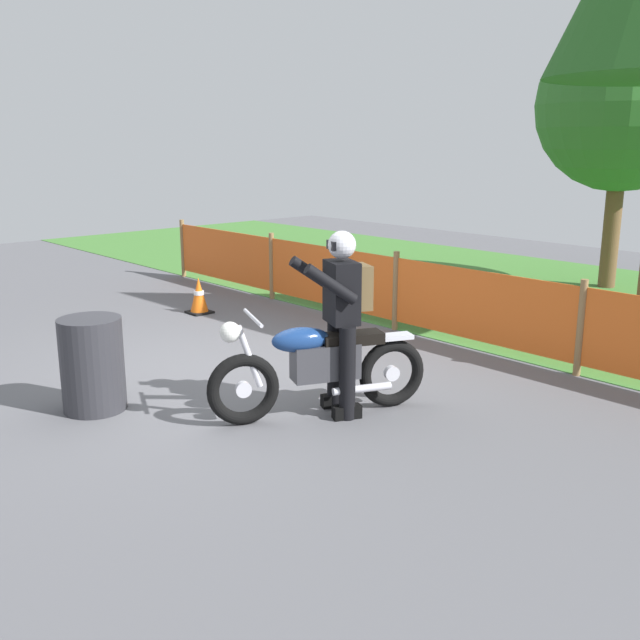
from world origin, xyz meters
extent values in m
cube|color=#5B5B60|center=(0.00, 0.00, -0.01)|extent=(24.00, 24.00, 0.02)
cube|color=#427A33|center=(0.00, 6.19, 0.01)|extent=(24.00, 6.75, 0.01)
cylinder|color=olive|center=(-5.24, 2.82, 0.53)|extent=(0.08, 0.08, 1.05)
cylinder|color=olive|center=(-2.62, 2.82, 0.53)|extent=(0.08, 0.08, 1.05)
cylinder|color=olive|center=(0.00, 2.82, 0.53)|extent=(0.08, 0.08, 1.05)
cylinder|color=olive|center=(2.62, 2.82, 0.53)|extent=(0.08, 0.08, 1.05)
cube|color=orange|center=(-3.93, 2.82, 0.54)|extent=(2.54, 0.02, 0.85)
cube|color=orange|center=(-1.31, 2.82, 0.54)|extent=(2.54, 0.02, 0.85)
cube|color=orange|center=(1.31, 2.82, 0.54)|extent=(2.54, 0.02, 0.85)
cylinder|color=brown|center=(0.52, 7.65, 1.02)|extent=(0.28, 0.28, 2.04)
sphere|color=#33702D|center=(0.52, 7.65, 3.01)|extent=(2.79, 2.79, 2.79)
torus|color=black|center=(1.33, -0.65, 0.33)|extent=(0.36, 0.64, 0.65)
cylinder|color=silver|center=(1.33, -0.65, 0.33)|extent=(0.11, 0.16, 0.14)
torus|color=black|center=(1.90, 0.65, 0.33)|extent=(0.36, 0.64, 0.65)
cylinder|color=silver|center=(1.90, 0.65, 0.33)|extent=(0.11, 0.16, 0.14)
cube|color=#38383D|center=(1.64, 0.05, 0.51)|extent=(0.47, 0.66, 0.33)
ellipsoid|color=navy|center=(1.54, -0.17, 0.73)|extent=(0.44, 0.58, 0.22)
cube|color=black|center=(1.74, 0.28, 0.70)|extent=(0.43, 0.61, 0.10)
cube|color=silver|center=(1.90, 0.65, 0.68)|extent=(0.30, 0.40, 0.04)
cylinder|color=silver|center=(1.35, -0.60, 0.62)|extent=(0.15, 0.24, 0.58)
sphere|color=white|center=(1.29, -0.75, 0.86)|extent=(0.24, 0.24, 0.18)
cylinder|color=silver|center=(1.37, -0.56, 0.97)|extent=(0.57, 0.28, 0.03)
cylinder|color=silver|center=(1.89, 0.27, 0.26)|extent=(0.29, 0.54, 0.07)
cylinder|color=black|center=(1.84, 0.12, 0.43)|extent=(0.20, 0.20, 0.86)
cube|color=black|center=(1.84, 0.12, 0.06)|extent=(0.20, 0.28, 0.12)
cylinder|color=black|center=(1.55, 0.25, 0.43)|extent=(0.20, 0.20, 0.86)
cube|color=black|center=(1.55, 0.25, 0.06)|extent=(0.20, 0.28, 0.12)
cube|color=black|center=(1.70, 0.19, 1.14)|extent=(0.43, 0.36, 0.56)
cylinder|color=black|center=(1.83, -0.07, 1.26)|extent=(0.29, 0.48, 0.38)
cylinder|color=black|center=(1.42, 0.11, 1.26)|extent=(0.29, 0.48, 0.38)
sphere|color=silver|center=(1.70, 0.19, 1.56)|extent=(0.33, 0.33, 0.25)
cube|color=black|center=(1.66, 0.10, 1.56)|extent=(0.18, 0.10, 0.08)
cube|color=brown|center=(1.77, 0.34, 1.18)|extent=(0.32, 0.26, 0.40)
cube|color=black|center=(-2.56, 1.41, 0.01)|extent=(0.32, 0.32, 0.03)
cone|color=orange|center=(-2.56, 1.41, 0.28)|extent=(0.26, 0.26, 0.50)
cylinder|color=white|center=(-2.56, 1.41, 0.31)|extent=(0.15, 0.15, 0.06)
cylinder|color=#2D2D33|center=(0.09, -1.47, 0.44)|extent=(0.58, 0.58, 0.88)
camera|label=1|loc=(6.25, -4.21, 2.46)|focal=40.65mm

